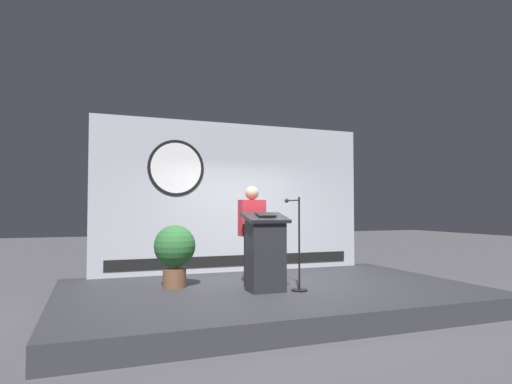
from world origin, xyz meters
TOP-DOWN VIEW (x-y plane):
  - ground_plane at (0.00, 0.00)m, footprint 40.00×40.00m
  - stage_platform at (0.00, 0.00)m, footprint 6.40×4.00m
  - banner_display at (-0.03, 1.85)m, footprint 5.47×0.12m
  - podium at (-0.22, -0.33)m, footprint 0.64×0.50m
  - speaker_person at (-0.26, 0.15)m, footprint 0.40×0.26m
  - microphone_stand at (0.27, -0.41)m, footprint 0.24×0.60m
  - potted_plant at (-1.44, 0.47)m, footprint 0.65×0.65m

SIDE VIEW (x-z plane):
  - ground_plane at x=0.00m, z-range 0.00..0.00m
  - stage_platform at x=0.00m, z-range 0.00..0.30m
  - microphone_stand at x=0.27m, z-range 0.09..1.51m
  - podium at x=-0.22m, z-range 0.29..1.46m
  - potted_plant at x=-1.44m, z-range 0.40..1.38m
  - speaker_person at x=-0.26m, z-range 0.32..1.91m
  - banner_display at x=-0.03m, z-range 0.30..3.23m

